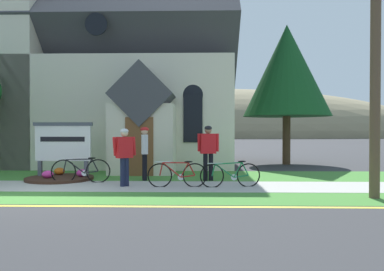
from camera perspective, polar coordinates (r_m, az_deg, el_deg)
name	(u,v)px	position (r m, az deg, el deg)	size (l,w,h in m)	color
ground	(74,176)	(13.70, -17.93, -6.07)	(140.00, 140.00, 0.00)	#333335
sidewalk_slab	(58,186)	(11.50, -20.14, -7.38)	(32.00, 2.03, 0.01)	#A8A59E
grass_verge	(29,197)	(9.84, -24.11, -8.81)	(32.00, 1.64, 0.01)	#427F33
church_lawn	(85,175)	(13.83, -16.31, -5.98)	(24.00, 2.96, 0.01)	#427F33
curb_paint_stripe	(8,206)	(8.99, -26.81, -9.75)	(28.00, 0.16, 0.01)	yellow
church_building	(110,72)	(19.24, -12.62, 9.60)	(11.55, 10.33, 13.30)	beige
church_sign	(63,143)	(13.02, -19.48, -1.09)	(2.00, 0.13, 1.90)	#474C56
flower_bed	(60,178)	(12.85, -19.84, -6.18)	(2.17, 2.17, 0.34)	#382319
bicycle_black	(178,174)	(10.57, -2.26, -6.08)	(1.71, 0.16, 0.77)	black
bicycle_green	(81,171)	(11.88, -16.90, -5.25)	(1.78, 0.31, 0.81)	black
bicycle_silver	(231,175)	(10.61, 6.05, -6.08)	(1.75, 0.32, 0.78)	black
cyclist_in_red_jersey	(208,148)	(11.84, 2.54, -1.95)	(0.69, 0.33, 1.78)	black
cyclist_in_green_jersey	(124,153)	(10.78, -10.49, -2.63)	(0.60, 0.50, 1.69)	#191E38
cyclist_in_blue_jersey	(145,149)	(12.03, -7.41, -2.06)	(0.32, 0.74, 1.74)	black
utility_pole	(371,20)	(10.13, 26.14, 15.86)	(3.12, 0.28, 7.71)	brown
roadside_conifer	(287,71)	(18.25, 14.56, 9.74)	(4.14, 4.14, 6.67)	#4C3823
distant_hill	(216,137)	(84.71, 3.84, -0.24)	(98.33, 37.00, 21.94)	#847A5B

